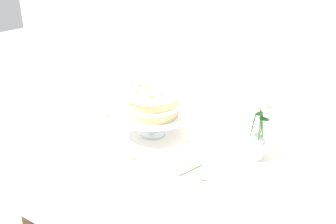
{
  "coord_description": "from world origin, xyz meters",
  "views": [
    {
      "loc": [
        0.76,
        -1.25,
        1.51
      ],
      "look_at": [
        -0.04,
        -0.01,
        0.86
      ],
      "focal_mm": 39.99,
      "sensor_mm": 36.0,
      "label": 1
    }
  ],
  "objects_px": {
    "cake_stand": "(152,118)",
    "dining_table": "(174,159)",
    "flower_vase": "(258,126)",
    "layer_cake": "(152,103)",
    "fallen_rose": "(203,174)"
  },
  "relations": [
    {
      "from": "cake_stand",
      "to": "dining_table",
      "type": "bearing_deg",
      "value": 3.24
    },
    {
      "from": "dining_table",
      "to": "flower_vase",
      "type": "relative_size",
      "value": 5.11
    },
    {
      "from": "dining_table",
      "to": "layer_cake",
      "type": "height_order",
      "value": "layer_cake"
    },
    {
      "from": "dining_table",
      "to": "cake_stand",
      "type": "distance_m",
      "value": 0.21
    },
    {
      "from": "layer_cake",
      "to": "fallen_rose",
      "type": "height_order",
      "value": "layer_cake"
    },
    {
      "from": "layer_cake",
      "to": "dining_table",
      "type": "bearing_deg",
      "value": 3.23
    },
    {
      "from": "flower_vase",
      "to": "fallen_rose",
      "type": "xyz_separation_m",
      "value": [
        -0.1,
        -0.24,
        -0.12
      ]
    },
    {
      "from": "layer_cake",
      "to": "flower_vase",
      "type": "bearing_deg",
      "value": 7.46
    },
    {
      "from": "dining_table",
      "to": "cake_stand",
      "type": "xyz_separation_m",
      "value": [
        -0.11,
        -0.01,
        0.17
      ]
    },
    {
      "from": "dining_table",
      "to": "fallen_rose",
      "type": "distance_m",
      "value": 0.33
    },
    {
      "from": "cake_stand",
      "to": "layer_cake",
      "type": "xyz_separation_m",
      "value": [
        -0.0,
        0.0,
        0.07
      ]
    },
    {
      "from": "flower_vase",
      "to": "fallen_rose",
      "type": "relative_size",
      "value": 2.42
    },
    {
      "from": "cake_stand",
      "to": "flower_vase",
      "type": "xyz_separation_m",
      "value": [
        0.46,
        0.06,
        0.05
      ]
    },
    {
      "from": "cake_stand",
      "to": "fallen_rose",
      "type": "height_order",
      "value": "cake_stand"
    },
    {
      "from": "cake_stand",
      "to": "flower_vase",
      "type": "relative_size",
      "value": 1.06
    }
  ]
}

